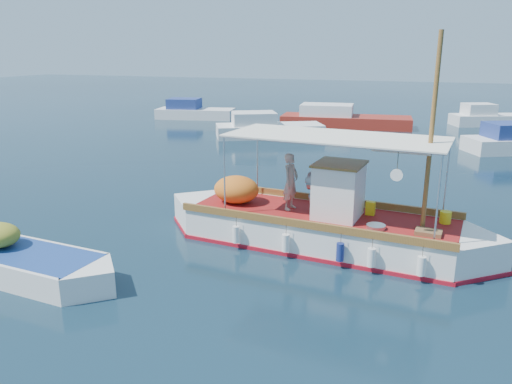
% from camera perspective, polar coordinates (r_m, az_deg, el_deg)
% --- Properties ---
extents(ground, '(160.00, 160.00, 0.00)m').
position_cam_1_polar(ground, '(14.21, 5.55, -6.47)').
color(ground, black).
rests_on(ground, ground).
extents(fishing_caique, '(9.90, 3.43, 6.06)m').
position_cam_1_polar(fishing_caique, '(14.44, 7.09, -3.89)').
color(fishing_caique, white).
rests_on(fishing_caique, ground).
extents(dinghy, '(5.85, 2.00, 1.43)m').
position_cam_1_polar(dinghy, '(13.80, -25.43, -7.39)').
color(dinghy, white).
rests_on(dinghy, ground).
extents(bg_boat_nw, '(7.07, 5.24, 1.80)m').
position_cam_1_polar(bg_boat_nw, '(32.12, 1.18, 7.17)').
color(bg_boat_nw, silver).
rests_on(bg_boat_nw, ground).
extents(bg_boat_n, '(9.41, 3.74, 1.80)m').
position_cam_1_polar(bg_boat_n, '(36.95, 9.74, 8.11)').
color(bg_boat_n, maroon).
rests_on(bg_boat_n, ground).
extents(bg_boat_far_w, '(6.47, 3.36, 1.80)m').
position_cam_1_polar(bg_boat_far_w, '(41.20, -7.19, 9.01)').
color(bg_boat_far_w, silver).
rests_on(bg_boat_far_w, ground).
extents(bg_boat_far_n, '(5.51, 3.81, 1.80)m').
position_cam_1_polar(bg_boat_far_n, '(40.80, 24.76, 7.61)').
color(bg_boat_far_n, silver).
rests_on(bg_boat_far_n, ground).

